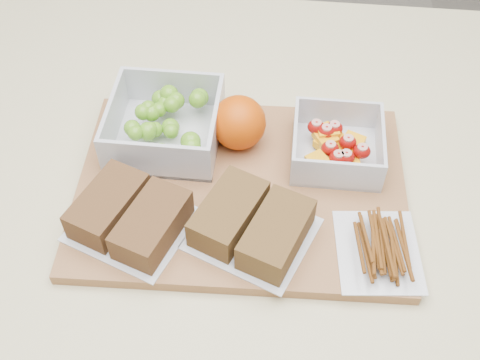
{
  "coord_description": "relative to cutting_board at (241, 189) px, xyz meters",
  "views": [
    {
      "loc": [
        0.05,
        -0.48,
        1.51
      ],
      "look_at": [
        -0.0,
        0.0,
        0.93
      ],
      "focal_mm": 45.0,
      "sensor_mm": 36.0,
      "label": 1
    }
  ],
  "objects": [
    {
      "name": "cutting_board",
      "position": [
        0.0,
        0.0,
        0.0
      ],
      "size": [
        0.43,
        0.32,
        0.02
      ],
      "primitive_type": "cube",
      "rotation": [
        0.0,
        0.0,
        0.04
      ],
      "color": "#9B6940",
      "rests_on": "counter"
    },
    {
      "name": "grape_container",
      "position": [
        -0.11,
        0.07,
        0.03
      ],
      "size": [
        0.14,
        0.14,
        0.06
      ],
      "color": "silver",
      "rests_on": "cutting_board"
    },
    {
      "name": "orange",
      "position": [
        -0.01,
        0.08,
        0.04
      ],
      "size": [
        0.07,
        0.07,
        0.07
      ],
      "primitive_type": "sphere",
      "color": "#D24A04",
      "rests_on": "cutting_board"
    },
    {
      "name": "sandwich_bag_left",
      "position": [
        -0.12,
        -0.08,
        0.03
      ],
      "size": [
        0.17,
        0.16,
        0.04
      ],
      "color": "silver",
      "rests_on": "cutting_board"
    },
    {
      "name": "sandwich_bag_center",
      "position": [
        0.02,
        -0.07,
        0.03
      ],
      "size": [
        0.17,
        0.16,
        0.04
      ],
      "color": "silver",
      "rests_on": "cutting_board"
    },
    {
      "name": "fruit_container",
      "position": [
        0.12,
        0.06,
        0.03
      ],
      "size": [
        0.12,
        0.12,
        0.05
      ],
      "color": "silver",
      "rests_on": "cutting_board"
    },
    {
      "name": "counter",
      "position": [
        0.0,
        -0.0,
        -0.46
      ],
      "size": [
        1.2,
        0.9,
        0.9
      ],
      "primitive_type": "cube",
      "color": "beige",
      "rests_on": "ground"
    },
    {
      "name": "pretzel_bag",
      "position": [
        0.17,
        -0.08,
        0.02
      ],
      "size": [
        0.11,
        0.13,
        0.03
      ],
      "color": "silver",
      "rests_on": "cutting_board"
    }
  ]
}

